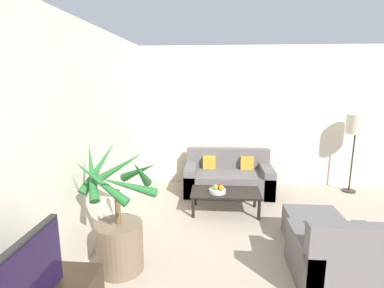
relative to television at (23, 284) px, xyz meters
The scene contains 13 objects.
wall_back 5.25m from the television, 56.73° to the left, with size 7.91×0.06×2.70m.
wall_left 1.40m from the television, 104.33° to the left, with size 0.06×7.75×2.70m.
television is the anchor object (origin of this frame).
potted_palm 1.41m from the television, 83.36° to the left, with size 0.85×0.94×1.41m.
sofa_loveseat 4.12m from the television, 69.34° to the left, with size 1.59×0.84×0.77m.
floor_lamp 5.47m from the television, 47.03° to the left, with size 0.35×0.35×1.46m.
coffee_table 3.26m from the television, 64.99° to the left, with size 1.08×0.55×0.34m.
fruit_bowl 3.14m from the television, 66.65° to the left, with size 0.26×0.26×0.06m.
apple_red 3.19m from the television, 66.78° to the left, with size 0.08×0.08×0.08m.
apple_green 3.10m from the television, 67.05° to the left, with size 0.08×0.08×0.08m.
orange_fruit 3.12m from the television, 65.31° to the left, with size 0.08×0.08×0.08m.
armchair 2.83m from the television, 27.58° to the left, with size 0.89×0.83×0.80m.
ottoman 3.35m from the television, 41.40° to the left, with size 0.68×0.51×0.37m.
Camera 1 is at (-1.70, 0.28, 2.05)m, focal length 28.00 mm.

